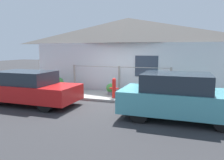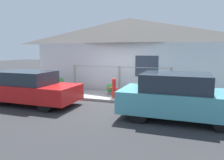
% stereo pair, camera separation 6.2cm
% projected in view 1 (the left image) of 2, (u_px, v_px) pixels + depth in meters
% --- Properties ---
extents(ground_plane, '(60.00, 60.00, 0.00)m').
position_uv_depth(ground_plane, '(108.00, 102.00, 9.03)').
color(ground_plane, '#2D2D30').
extents(sidewalk, '(24.00, 1.80, 0.11)m').
position_uv_depth(sidewalk, '(114.00, 97.00, 9.87)').
color(sidewalk, gray).
rests_on(sidewalk, ground_plane).
extents(house, '(10.14, 2.23, 3.82)m').
position_uv_depth(house, '(127.00, 34.00, 11.55)').
color(house, silver).
rests_on(house, ground_plane).
extents(fence, '(4.90, 0.10, 1.29)m').
position_uv_depth(fence, '(119.00, 78.00, 10.47)').
color(fence, gray).
rests_on(fence, sidewalk).
extents(car_left, '(3.96, 1.67, 1.33)m').
position_uv_depth(car_left, '(28.00, 88.00, 8.62)').
color(car_left, red).
rests_on(car_left, ground_plane).
extents(car_right, '(3.74, 1.84, 1.44)m').
position_uv_depth(car_right, '(179.00, 97.00, 6.82)').
color(car_right, teal).
rests_on(car_right, ground_plane).
extents(fire_hydrant, '(0.38, 0.17, 0.86)m').
position_uv_depth(fire_hydrant, '(114.00, 87.00, 9.36)').
color(fire_hydrant, red).
rests_on(fire_hydrant, sidewalk).
extents(potted_plant_near_hydrant, '(0.42, 0.42, 0.53)m').
position_uv_depth(potted_plant_near_hydrant, '(111.00, 89.00, 9.99)').
color(potted_plant_near_hydrant, slate).
rests_on(potted_plant_near_hydrant, sidewalk).
extents(potted_plant_by_fence, '(0.55, 0.55, 0.66)m').
position_uv_depth(potted_plant_by_fence, '(58.00, 83.00, 11.15)').
color(potted_plant_by_fence, '#9E5638').
rests_on(potted_plant_by_fence, sidewalk).
extents(potted_plant_corner, '(0.36, 0.36, 0.54)m').
position_uv_depth(potted_plant_corner, '(175.00, 90.00, 9.55)').
color(potted_plant_corner, brown).
rests_on(potted_plant_corner, sidewalk).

